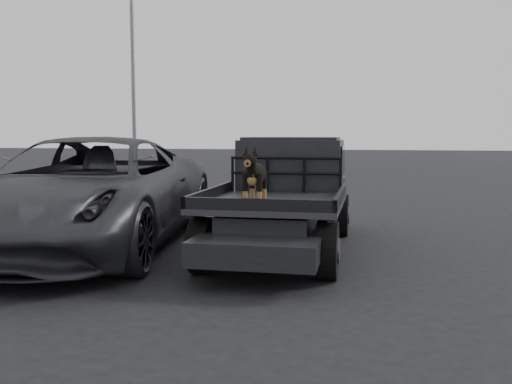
% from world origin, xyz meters
% --- Properties ---
extents(ground, '(120.00, 120.00, 0.00)m').
position_xyz_m(ground, '(0.00, 0.00, 0.00)').
color(ground, black).
rests_on(ground, ground).
extents(flatbed_ute, '(2.00, 5.40, 0.92)m').
position_xyz_m(flatbed_ute, '(-0.35, 1.70, 0.46)').
color(flatbed_ute, black).
rests_on(flatbed_ute, ground).
extents(ute_cab, '(1.72, 1.30, 0.88)m').
position_xyz_m(ute_cab, '(-0.35, 2.65, 1.36)').
color(ute_cab, black).
rests_on(ute_cab, flatbed_ute).
extents(headache_rack, '(1.80, 0.08, 0.55)m').
position_xyz_m(headache_rack, '(-0.35, 1.90, 1.20)').
color(headache_rack, black).
rests_on(headache_rack, flatbed_ute).
extents(dog, '(0.32, 0.60, 0.74)m').
position_xyz_m(dog, '(-0.44, -0.12, 1.29)').
color(dog, black).
rests_on(dog, flatbed_ute).
extents(parked_suv, '(3.72, 6.81, 1.81)m').
position_xyz_m(parked_suv, '(-3.52, 1.32, 0.91)').
color(parked_suv, '#323237').
rests_on(parked_suv, ground).
extents(distant_car_a, '(2.14, 4.76, 1.52)m').
position_xyz_m(distant_car_a, '(-3.64, 26.06, 0.76)').
color(distant_car_a, '#4F5055').
rests_on(distant_car_a, ground).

